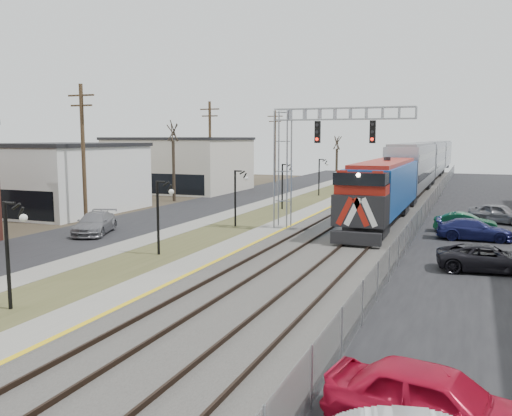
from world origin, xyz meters
The scene contains 21 objects.
street_west centered at (-11.50, 35.00, 0.02)m, with size 7.00×120.00×0.04m, color black.
sidewalk centered at (-7.00, 35.00, 0.04)m, with size 2.00×120.00×0.08m, color gray.
grass_median centered at (-4.00, 35.00, 0.03)m, with size 4.00×120.00×0.06m, color #464725.
platform centered at (-1.00, 35.00, 0.12)m, with size 2.00×120.00×0.24m, color gray.
ballast_bed centered at (4.00, 35.00, 0.10)m, with size 8.00×120.00×0.20m, color #595651.
platform_edge centered at (-0.12, 35.00, 0.24)m, with size 0.24×120.00×0.01m, color gold.
track_near centered at (2.00, 35.00, 0.28)m, with size 1.58×120.00×0.15m.
track_far centered at (5.50, 35.00, 0.28)m, with size 1.58×120.00×0.15m.
train centered at (5.50, 67.58, 2.92)m, with size 3.00×85.85×5.33m.
signal_gantry centered at (1.22, 27.99, 5.59)m, with size 9.00×1.07×8.15m.
lampposts centered at (-4.00, 18.29, 2.00)m, with size 0.14×62.14×4.00m.
utility_poles centered at (-14.50, 25.00, 5.00)m, with size 0.28×80.28×10.00m.
fence centered at (8.20, 35.00, 0.80)m, with size 0.04×120.00×1.60m, color gray.
buildings_west centered at (-21.00, 24.21, 3.01)m, with size 14.00×67.00×7.00m.
bare_trees centered at (-12.66, 38.91, 2.70)m, with size 12.30×42.30×5.95m.
car_lot_a centered at (10.90, 4.80, 0.78)m, with size 1.85×4.60×1.57m, color #B30D2A.
car_lot_c centered at (12.22, 20.56, 0.64)m, with size 2.12×4.59×1.28m, color black.
car_lot_d centered at (11.59, 28.82, 0.65)m, with size 1.81×4.45×1.29m, color #171B51.
car_lot_e centered at (13.28, 36.49, 0.72)m, with size 1.70×4.22×1.44m, color slate.
car_lot_f centered at (11.03, 31.40, 0.65)m, with size 1.37×3.94×1.30m, color #0E4829.
car_street_b centered at (-11.26, 21.93, 0.69)m, with size 1.94×4.77×1.38m, color slate.
Camera 1 is at (11.40, -6.33, 6.23)m, focal length 38.00 mm.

